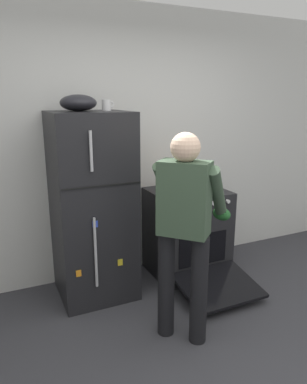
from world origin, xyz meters
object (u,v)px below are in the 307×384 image
person_cook (185,221)px  mixing_bowl (78,103)px  red_pot (176,186)px  stove_range (188,233)px  coffee_mug (107,105)px  refrigerator (92,207)px

person_cook → mixing_bowl: (-0.53, 0.93, 0.83)m
person_cook → red_pot: 0.97m
stove_range → coffee_mug: (-0.82, 0.07, 1.32)m
refrigerator → person_cook: (0.45, -0.93, 0.10)m
stove_range → person_cook: person_cook is taller
person_cook → mixing_bowl: size_ratio=5.18×
stove_range → mixing_bowl: size_ratio=3.92×
coffee_mug → mixing_bowl: size_ratio=0.36×
person_cook → refrigerator: bearing=115.6°
refrigerator → person_cook: bearing=-64.4°
stove_range → mixing_bowl: mixing_bowl is taller
person_cook → coffee_mug: (-0.26, 0.98, 0.81)m
stove_range → mixing_bowl: 1.72m
stove_range → coffee_mug: coffee_mug is taller
person_cook → red_pot: bearing=65.6°
refrigerator → coffee_mug: 0.92m
red_pot → mixing_bowl: bearing=176.9°
stove_range → red_pot: red_pot is taller
refrigerator → person_cook: refrigerator is taller
coffee_mug → person_cook: bearing=-75.0°
stove_range → coffee_mug: size_ratio=10.81×
person_cook → coffee_mug: size_ratio=14.28×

